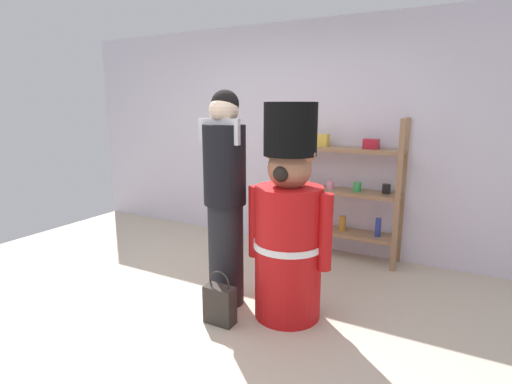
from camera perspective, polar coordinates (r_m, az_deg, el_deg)
name	(u,v)px	position (r m, az deg, el deg)	size (l,w,h in m)	color
ground_plane	(191,323)	(3.36, -9.15, -17.83)	(6.40, 6.40, 0.00)	beige
back_wall	(303,137)	(4.85, 6.59, 7.68)	(6.40, 0.12, 2.60)	silver
merchandise_shelf	(344,189)	(4.52, 12.28, 0.39)	(1.24, 0.35, 1.55)	#93704C
teddy_bear_guard	(289,226)	(3.16, 4.62, -4.82)	(0.70, 0.55, 1.70)	red
person_shopper	(225,196)	(3.32, -4.39, -0.55)	(0.36, 0.35, 1.79)	black
shopping_bag	(220,304)	(3.27, -5.13, -15.48)	(0.24, 0.12, 0.43)	#332D28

